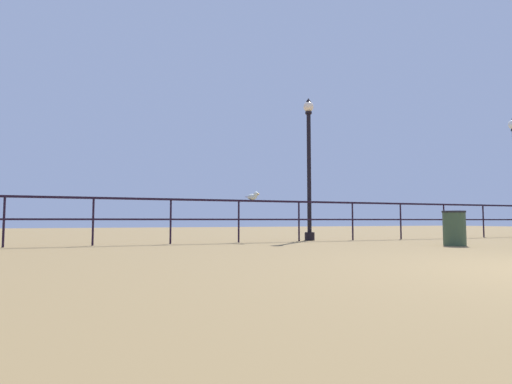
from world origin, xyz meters
name	(u,v)px	position (x,y,z in m)	size (l,w,h in m)	color
pier_railing	(299,212)	(0.00, 7.25, 0.76)	(23.22, 0.05, 1.04)	black
lamppost_center	(309,163)	(0.47, 7.53, 2.09)	(0.28, 0.28, 3.89)	black
seagull_on_rail	(253,196)	(-1.29, 7.24, 1.14)	(0.29, 0.39, 0.20)	silver
trash_bin	(454,228)	(2.20, 4.35, 0.37)	(0.48, 0.48, 0.74)	#344930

